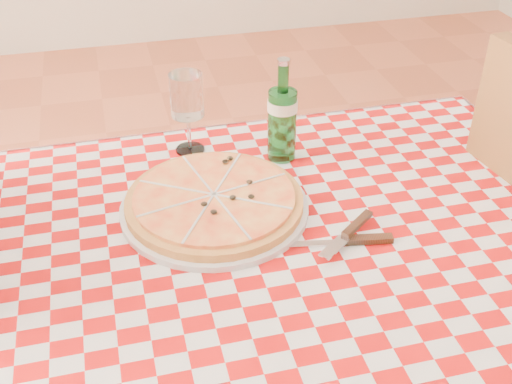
# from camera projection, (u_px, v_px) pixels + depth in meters

# --- Properties ---
(dining_table) EXTENTS (1.20, 0.80, 0.75)m
(dining_table) POSITION_uv_depth(u_px,v_px,m) (273.00, 272.00, 1.29)
(dining_table) COLOR brown
(dining_table) RESTS_ON ground
(tablecloth) EXTENTS (1.30, 0.90, 0.01)m
(tablecloth) POSITION_uv_depth(u_px,v_px,m) (274.00, 235.00, 1.24)
(tablecloth) COLOR #A20A0A
(tablecloth) RESTS_ON dining_table
(pizza_plate) EXTENTS (0.46, 0.46, 0.05)m
(pizza_plate) POSITION_uv_depth(u_px,v_px,m) (214.00, 200.00, 1.28)
(pizza_plate) COLOR #C18A40
(pizza_plate) RESTS_ON tablecloth
(water_bottle) EXTENTS (0.09, 0.09, 0.24)m
(water_bottle) POSITION_uv_depth(u_px,v_px,m) (282.00, 110.00, 1.40)
(water_bottle) COLOR #196626
(water_bottle) RESTS_ON tablecloth
(wine_glass) EXTENTS (0.09, 0.09, 0.19)m
(wine_glass) POSITION_uv_depth(u_px,v_px,m) (188.00, 114.00, 1.44)
(wine_glass) COLOR white
(wine_glass) RESTS_ON tablecloth
(cutlery) EXTENTS (0.28, 0.26, 0.03)m
(cutlery) POSITION_uv_depth(u_px,v_px,m) (344.00, 238.00, 1.20)
(cutlery) COLOR silver
(cutlery) RESTS_ON tablecloth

